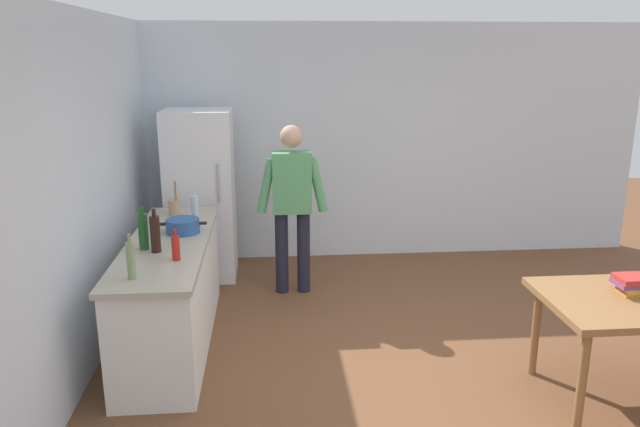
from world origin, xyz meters
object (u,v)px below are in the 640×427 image
(bottle_sauce_red, at_px, (176,248))
(book_stack, at_px, (635,284))
(refrigerator, at_px, (201,195))
(person, at_px, (292,198))
(cooking_pot, at_px, (183,226))
(bottle_wine_green, at_px, (143,231))
(bottle_vinegar_tall, at_px, (131,260))
(bottle_wine_dark, at_px, (155,234))
(bottle_water_clear, at_px, (195,208))
(utensil_jar, at_px, (174,207))

(bottle_sauce_red, distance_m, book_stack, 3.26)
(refrigerator, height_order, person, refrigerator)
(cooking_pot, relative_size, book_stack, 1.39)
(person, height_order, bottle_wine_green, person)
(bottle_sauce_red, bearing_deg, cooking_pot, 93.46)
(bottle_vinegar_tall, distance_m, bottle_wine_dark, 0.57)
(refrigerator, bearing_deg, bottle_water_clear, -86.47)
(cooking_pot, bearing_deg, bottle_water_clear, 78.52)
(person, distance_m, utensil_jar, 1.13)
(bottle_vinegar_tall, xyz_separation_m, bottle_sauce_red, (0.24, 0.36, -0.04))
(bottle_water_clear, bearing_deg, bottle_wine_green, -112.41)
(bottle_wine_dark, relative_size, bottle_water_clear, 1.13)
(bottle_water_clear, bearing_deg, bottle_wine_dark, -103.91)
(refrigerator, bearing_deg, bottle_vinegar_tall, -94.81)
(bottle_wine_green, relative_size, bottle_water_clear, 1.13)
(refrigerator, relative_size, person, 1.06)
(person, distance_m, bottle_water_clear, 1.01)
(utensil_jar, xyz_separation_m, bottle_wine_dark, (0.02, -1.09, 0.07))
(person, relative_size, book_stack, 5.89)
(bottle_sauce_red, bearing_deg, book_stack, -9.66)
(bottle_sauce_red, distance_m, bottle_wine_green, 0.40)
(bottle_water_clear, distance_m, book_stack, 3.56)
(cooking_pot, xyz_separation_m, bottle_water_clear, (0.07, 0.34, 0.07))
(cooking_pot, distance_m, bottle_wine_green, 0.49)
(refrigerator, height_order, bottle_water_clear, refrigerator)
(person, xyz_separation_m, bottle_wine_green, (-1.20, -1.24, 0.07))
(person, distance_m, book_stack, 3.10)
(utensil_jar, bearing_deg, bottle_wine_dark, -89.12)
(cooking_pot, relative_size, bottle_vinegar_tall, 1.25)
(person, relative_size, utensil_jar, 5.31)
(bottle_sauce_red, bearing_deg, utensil_jar, 98.63)
(refrigerator, distance_m, bottle_wine_green, 1.82)
(utensil_jar, bearing_deg, book_stack, -28.36)
(bottle_vinegar_tall, relative_size, bottle_wine_dark, 0.94)
(person, relative_size, bottle_water_clear, 5.67)
(person, bearing_deg, bottle_water_clear, -151.14)
(bottle_sauce_red, bearing_deg, refrigerator, 91.04)
(cooking_pot, bearing_deg, utensil_jar, 104.48)
(bottle_vinegar_tall, distance_m, bottle_water_clear, 1.42)
(bottle_vinegar_tall, bearing_deg, utensil_jar, 88.38)
(refrigerator, bearing_deg, bottle_wine_dark, -94.32)
(cooking_pot, height_order, bottle_wine_dark, bottle_wine_dark)
(bottle_wine_dark, relative_size, book_stack, 1.18)
(refrigerator, relative_size, bottle_water_clear, 6.00)
(refrigerator, distance_m, cooking_pot, 1.38)
(bottle_wine_green, height_order, bottle_water_clear, bottle_wine_green)
(cooking_pot, relative_size, bottle_water_clear, 1.33)
(utensil_jar, distance_m, bottle_sauce_red, 1.31)
(refrigerator, relative_size, book_stack, 6.24)
(bottle_wine_dark, bearing_deg, bottle_sauce_red, -48.45)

